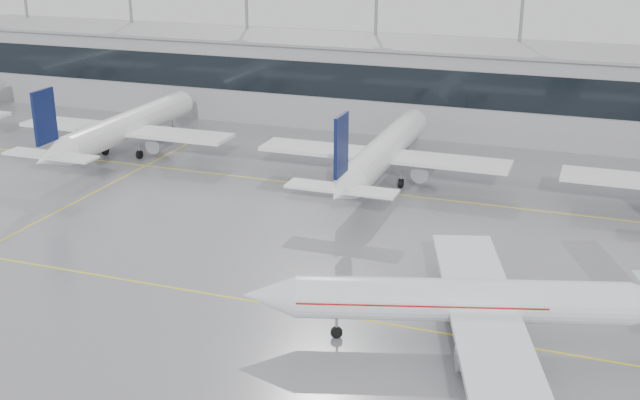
% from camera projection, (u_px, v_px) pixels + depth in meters
% --- Properties ---
extents(ground, '(320.00, 320.00, 0.00)m').
position_uv_depth(ground, '(270.00, 304.00, 65.18)').
color(ground, gray).
rests_on(ground, ground).
extents(taxi_line_main, '(120.00, 0.25, 0.01)m').
position_uv_depth(taxi_line_main, '(270.00, 304.00, 65.18)').
color(taxi_line_main, yellow).
rests_on(taxi_line_main, ground).
extents(taxi_line_north, '(120.00, 0.25, 0.01)m').
position_uv_depth(taxi_line_north, '(373.00, 192.00, 91.77)').
color(taxi_line_north, yellow).
rests_on(taxi_line_north, ground).
extents(taxi_line_cross, '(0.25, 60.00, 0.01)m').
position_uv_depth(taxi_line_cross, '(73.00, 203.00, 88.08)').
color(taxi_line_cross, yellow).
rests_on(taxi_line_cross, ground).
extents(terminal, '(180.00, 15.00, 12.00)m').
position_uv_depth(terminal, '(435.00, 87.00, 118.14)').
color(terminal, '#97979B').
rests_on(terminal, ground).
extents(terminal_glass, '(180.00, 0.20, 5.00)m').
position_uv_depth(terminal_glass, '(424.00, 87.00, 110.94)').
color(terminal_glass, black).
rests_on(terminal_glass, ground).
extents(terminal_roof, '(182.00, 16.00, 0.40)m').
position_uv_depth(terminal_roof, '(437.00, 45.00, 116.07)').
color(terminal_roof, gray).
rests_on(terminal_roof, ground).
extents(light_masts, '(156.40, 1.00, 22.60)m').
position_uv_depth(light_masts, '(446.00, 32.00, 121.00)').
color(light_masts, gray).
rests_on(light_masts, ground).
extents(air_canada_jet, '(33.28, 26.56, 10.37)m').
position_uv_depth(air_canada_jet, '(479.00, 302.00, 58.40)').
color(air_canada_jet, white).
rests_on(air_canada_jet, ground).
extents(parked_jet_b, '(29.64, 36.96, 11.72)m').
position_uv_depth(parked_jet_b, '(125.00, 127.00, 105.01)').
color(parked_jet_b, white).
rests_on(parked_jet_b, ground).
extents(parked_jet_c, '(29.64, 36.96, 11.72)m').
position_uv_depth(parked_jet_c, '(383.00, 152.00, 93.80)').
color(parked_jet_c, white).
rests_on(parked_jet_c, ground).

